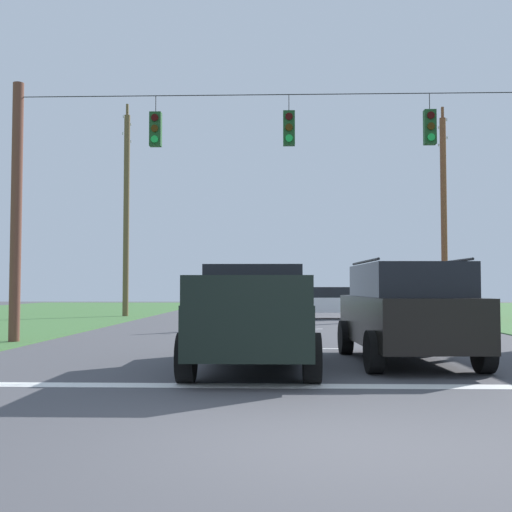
% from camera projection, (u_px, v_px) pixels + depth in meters
% --- Properties ---
extents(ground_plane, '(120.00, 120.00, 0.00)m').
position_uv_depth(ground_plane, '(321.00, 445.00, 6.18)').
color(ground_plane, '#47474C').
extents(stop_bar_stripe, '(13.22, 0.45, 0.01)m').
position_uv_depth(stop_bar_stripe, '(304.00, 386.00, 9.83)').
color(stop_bar_stripe, white).
rests_on(stop_bar_stripe, ground).
extents(lane_dash_0, '(2.50, 0.15, 0.01)m').
position_uv_depth(lane_dash_0, '(294.00, 348.00, 15.82)').
color(lane_dash_0, white).
rests_on(lane_dash_0, ground).
extents(lane_dash_1, '(2.50, 0.15, 0.01)m').
position_uv_depth(lane_dash_1, '(288.00, 329.00, 23.24)').
color(lane_dash_1, white).
rests_on(lane_dash_1, ground).
extents(lane_dash_2, '(2.50, 0.15, 0.01)m').
position_uv_depth(lane_dash_2, '(285.00, 318.00, 30.86)').
color(lane_dash_2, white).
rests_on(lane_dash_2, ground).
extents(overhead_signal_span, '(15.49, 0.31, 7.23)m').
position_uv_depth(overhead_signal_span, '(290.00, 197.00, 17.50)').
color(overhead_signal_span, brown).
rests_on(overhead_signal_span, ground).
extents(pickup_truck, '(2.29, 5.41, 1.95)m').
position_uv_depth(pickup_truck, '(253.00, 316.00, 12.11)').
color(pickup_truck, black).
rests_on(pickup_truck, ground).
extents(suv_black, '(2.39, 4.88, 2.05)m').
position_uv_depth(suv_black, '(406.00, 310.00, 12.89)').
color(suv_black, black).
rests_on(suv_black, ground).
extents(distant_car_crossing_white, '(4.42, 2.27, 1.52)m').
position_uv_depth(distant_car_crossing_white, '(331.00, 302.00, 30.89)').
color(distant_car_crossing_white, silver).
rests_on(distant_car_crossing_white, ground).
extents(distant_car_oncoming, '(2.22, 4.40, 1.52)m').
position_uv_depth(distant_car_oncoming, '(446.00, 302.00, 30.95)').
color(distant_car_oncoming, maroon).
rests_on(distant_car_oncoming, ground).
extents(utility_pole_mid_right, '(0.30, 1.70, 10.55)m').
position_uv_depth(utility_pole_mid_right, '(444.00, 212.00, 31.82)').
color(utility_pole_mid_right, brown).
rests_on(utility_pole_mid_right, ground).
extents(utility_pole_near_left, '(0.30, 1.86, 11.08)m').
position_uv_depth(utility_pole_near_left, '(126.00, 210.00, 33.17)').
color(utility_pole_near_left, brown).
rests_on(utility_pole_near_left, ground).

